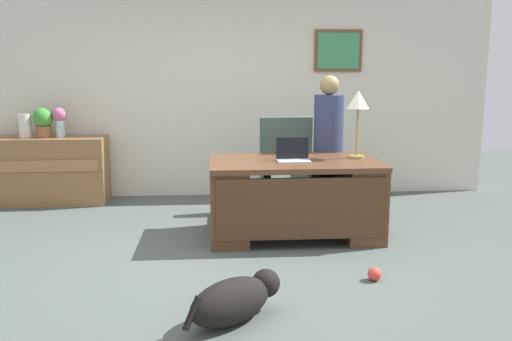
{
  "coord_description": "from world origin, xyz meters",
  "views": [
    {
      "loc": [
        -0.08,
        -4.56,
        1.69
      ],
      "look_at": [
        0.28,
        0.3,
        0.75
      ],
      "focal_mm": 38.45,
      "sensor_mm": 36.0,
      "label": 1
    }
  ],
  "objects": [
    {
      "name": "dog_lying",
      "position": [
        0.03,
        -1.14,
        0.15
      ],
      "size": [
        0.69,
        0.63,
        0.3
      ],
      "color": "black",
      "rests_on": "ground_plane"
    },
    {
      "name": "person_standing",
      "position": [
        1.14,
        1.29,
        0.81
      ],
      "size": [
        0.32,
        0.32,
        1.58
      ],
      "color": "#262323",
      "rests_on": "ground_plane"
    },
    {
      "name": "potted_plant",
      "position": [
        -2.17,
        2.25,
        1.02
      ],
      "size": [
        0.24,
        0.24,
        0.36
      ],
      "color": "brown",
      "rests_on": "credenza"
    },
    {
      "name": "ground_plane",
      "position": [
        0.0,
        0.0,
        0.0
      ],
      "size": [
        12.0,
        12.0,
        0.0
      ],
      "primitive_type": "plane",
      "color": "#4C5651"
    },
    {
      "name": "back_wall",
      "position": [
        0.01,
        2.6,
        1.35
      ],
      "size": [
        7.0,
        0.16,
        2.7
      ],
      "color": "beige",
      "rests_on": "ground_plane"
    },
    {
      "name": "vase_with_flowers",
      "position": [
        -1.98,
        2.25,
        1.04
      ],
      "size": [
        0.17,
        0.17,
        0.36
      ],
      "color": "#A3C6CC",
      "rests_on": "credenza"
    },
    {
      "name": "laptop",
      "position": [
        0.67,
        0.67,
        0.83
      ],
      "size": [
        0.32,
        0.22,
        0.22
      ],
      "color": "#B2B5BA",
      "rests_on": "desk"
    },
    {
      "name": "desk_lamp",
      "position": [
        1.33,
        0.8,
        1.31
      ],
      "size": [
        0.22,
        0.22,
        0.68
      ],
      "color": "#9E8447",
      "rests_on": "desk"
    },
    {
      "name": "armchair",
      "position": [
        0.73,
        1.54,
        0.49
      ],
      "size": [
        0.6,
        0.59,
        1.1
      ],
      "color": "#475B4C",
      "rests_on": "ground_plane"
    },
    {
      "name": "dog_toy_ball",
      "position": [
        1.16,
        -0.52,
        0.05
      ],
      "size": [
        0.11,
        0.11,
        0.11
      ],
      "primitive_type": "sphere",
      "color": "#E53F33",
      "rests_on": "ground_plane"
    },
    {
      "name": "credenza",
      "position": [
        -2.19,
        2.25,
        0.41
      ],
      "size": [
        1.48,
        0.5,
        0.82
      ],
      "color": "olive",
      "rests_on": "ground_plane"
    },
    {
      "name": "desk",
      "position": [
        0.69,
        0.67,
        0.41
      ],
      "size": [
        1.66,
        0.95,
        0.77
      ],
      "color": "brown",
      "rests_on": "ground_plane"
    },
    {
      "name": "vase_empty",
      "position": [
        -2.39,
        2.25,
        0.97
      ],
      "size": [
        0.15,
        0.15,
        0.29
      ],
      "primitive_type": "cylinder",
      "color": "silver",
      "rests_on": "credenza"
    }
  ]
}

